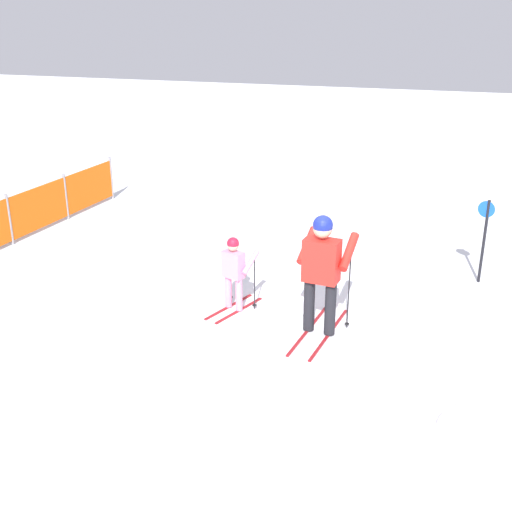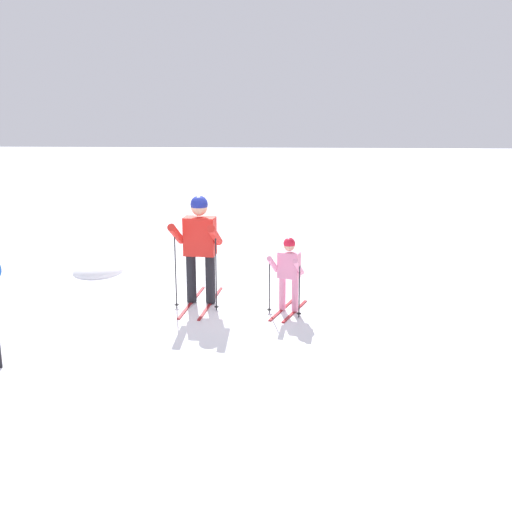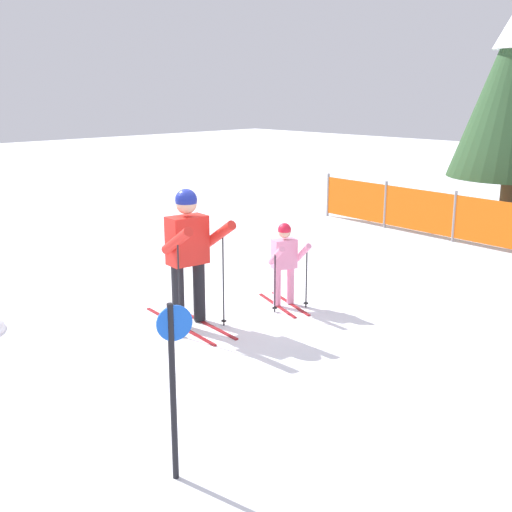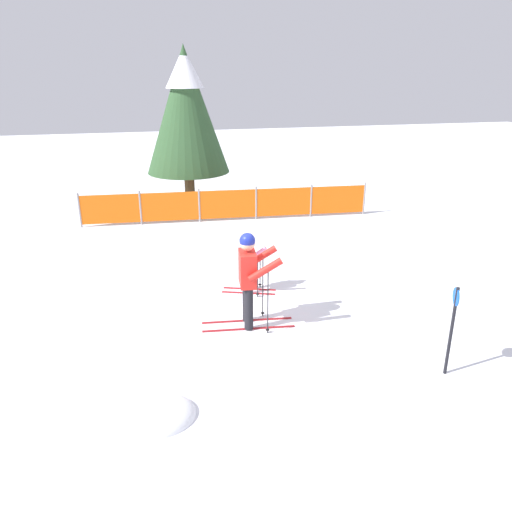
% 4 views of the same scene
% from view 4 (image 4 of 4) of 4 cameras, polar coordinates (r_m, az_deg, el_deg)
% --- Properties ---
extents(ground_plane, '(60.00, 60.00, 0.00)m').
position_cam_4_polar(ground_plane, '(9.46, -2.21, -7.40)').
color(ground_plane, white).
extents(skier_adult, '(1.72, 0.81, 1.79)m').
position_cam_4_polar(skier_adult, '(8.84, -0.78, -1.77)').
color(skier_adult, maroon).
rests_on(skier_adult, ground_plane).
extents(skier_child, '(1.15, 0.67, 1.20)m').
position_cam_4_polar(skier_child, '(10.35, -0.73, -0.54)').
color(skier_child, maroon).
rests_on(skier_child, ground_plane).
extents(safety_fence, '(8.81, 0.70, 1.04)m').
position_cam_4_polar(safety_fence, '(15.41, -3.22, 5.93)').
color(safety_fence, gray).
rests_on(safety_fence, ground_plane).
extents(conifer_far, '(2.78, 2.78, 5.16)m').
position_cam_4_polar(conifer_far, '(17.24, -8.01, 16.39)').
color(conifer_far, '#4C3823').
rests_on(conifer_far, ground_plane).
extents(trail_marker, '(0.11, 0.27, 1.46)m').
position_cam_4_polar(trail_marker, '(8.08, 21.55, -6.97)').
color(trail_marker, black).
rests_on(trail_marker, ground_plane).
extents(snow_mound, '(1.12, 0.96, 0.45)m').
position_cam_4_polar(snow_mound, '(7.28, -11.48, -17.58)').
color(snow_mound, white).
rests_on(snow_mound, ground_plane).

